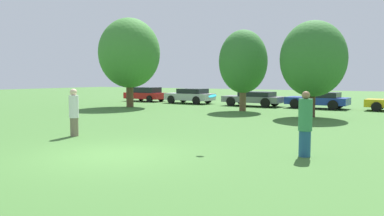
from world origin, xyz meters
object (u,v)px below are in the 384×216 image
at_px(frisbee, 213,96).
at_px(parked_car_grey, 254,98).
at_px(tree_0, 129,53).
at_px(tree_2, 313,59).
at_px(person_thrower, 74,112).
at_px(parked_car_blue, 318,100).
at_px(parked_car_red, 146,94).
at_px(parked_car_silver, 190,95).
at_px(tree_1, 243,62).
at_px(person_catcher, 305,124).

bearing_deg(frisbee, parked_car_grey, 107.83).
distance_m(tree_0, tree_2, 13.49).
xyz_separation_m(frisbee, parked_car_grey, (-5.50, 17.09, -0.99)).
distance_m(person_thrower, parked_car_blue, 18.44).
bearing_deg(frisbee, person_thrower, -176.22).
height_order(parked_car_red, parked_car_grey, parked_car_red).
bearing_deg(parked_car_blue, person_thrower, 76.87).
bearing_deg(person_thrower, parked_car_silver, 102.75).
bearing_deg(tree_0, parked_car_grey, 35.32).
distance_m(person_thrower, frisbee, 5.67).
bearing_deg(person_thrower, tree_1, 80.26).
distance_m(tree_1, parked_car_blue, 6.51).
distance_m(frisbee, tree_2, 11.34).
distance_m(tree_0, tree_1, 8.74).
bearing_deg(tree_0, person_catcher, -35.37).
xyz_separation_m(person_catcher, tree_0, (-15.86, 11.26, 3.09)).
xyz_separation_m(frisbee, tree_1, (-4.56, 12.80, 1.59)).
height_order(tree_1, parked_car_blue, tree_1).
height_order(parked_car_silver, parked_car_grey, parked_car_silver).
relative_size(tree_1, tree_2, 1.00).
bearing_deg(person_catcher, parked_car_grey, -69.14).
bearing_deg(person_catcher, frisbee, 2.93).
relative_size(tree_1, parked_car_silver, 1.27).
bearing_deg(person_catcher, parked_car_blue, -83.77).
bearing_deg(tree_1, tree_2, -17.98).
distance_m(person_catcher, parked_car_blue, 17.39).
relative_size(person_catcher, parked_car_grey, 0.39).
relative_size(tree_2, parked_car_silver, 1.27).
distance_m(person_thrower, tree_2, 13.21).
bearing_deg(parked_car_red, tree_2, 161.21).
relative_size(tree_1, parked_car_blue, 1.24).
bearing_deg(parked_car_silver, tree_2, 154.69).
height_order(tree_0, parked_car_grey, tree_0).
distance_m(parked_car_grey, parked_car_blue, 4.74).
relative_size(person_thrower, tree_0, 0.27).
bearing_deg(person_thrower, person_catcher, 0.00).
bearing_deg(person_catcher, parked_car_silver, -55.51).
xyz_separation_m(frisbee, parked_car_silver, (-11.31, 17.23, -0.94)).
distance_m(tree_0, parked_car_blue, 14.10).
bearing_deg(person_thrower, tree_0, 117.07).
distance_m(frisbee, parked_car_grey, 17.98).
relative_size(tree_1, parked_car_grey, 1.15).
distance_m(tree_0, parked_car_red, 7.49).
distance_m(tree_2, parked_car_grey, 8.61).
distance_m(frisbee, parked_car_silver, 20.63).
distance_m(person_catcher, parked_car_silver, 21.89).
distance_m(frisbee, parked_car_red, 24.00).
height_order(person_catcher, tree_2, tree_2).
height_order(person_thrower, tree_1, tree_1).
xyz_separation_m(tree_1, parked_car_silver, (-6.74, 4.43, -2.53)).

